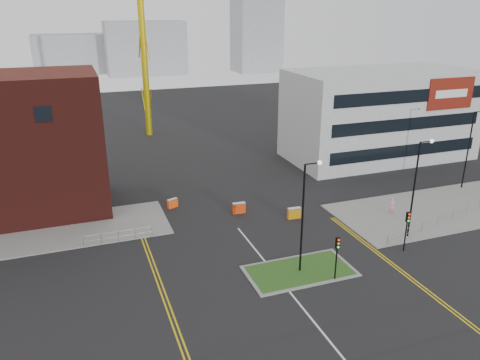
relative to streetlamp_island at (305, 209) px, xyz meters
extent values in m
plane|color=black|center=(-2.22, -8.00, -5.41)|extent=(200.00, 200.00, 0.00)
cube|color=slate|center=(-22.22, 14.00, -5.35)|extent=(28.00, 8.00, 0.12)
cube|color=slate|center=(19.78, 6.00, -5.35)|extent=(24.00, 10.00, 0.12)
cube|color=slate|center=(-0.22, 0.00, -5.37)|extent=(8.60, 4.60, 0.08)
cube|color=#204818|center=(-0.22, 0.00, -5.35)|extent=(8.00, 4.00, 0.12)
cube|color=#481512|center=(-22.22, 20.00, 1.59)|extent=(18.00, 10.00, 14.00)
cube|color=black|center=(-18.22, 14.98, 5.59)|extent=(1.40, 0.10, 1.40)
cube|color=#A8AAAC|center=(23.78, 24.00, 0.59)|extent=(25.00, 12.00, 12.00)
cube|color=black|center=(23.78, 17.98, -2.92)|extent=(22.00, 0.10, 1.60)
cube|color=black|center=(23.78, 17.98, 0.59)|extent=(22.00, 0.10, 1.60)
cube|color=black|center=(23.78, 17.98, 4.09)|extent=(22.00, 0.10, 1.60)
cube|color=maroon|center=(29.78, 17.92, 4.09)|extent=(7.00, 0.15, 4.00)
cube|color=white|center=(29.78, 17.82, 4.09)|extent=(5.00, 0.05, 1.00)
cylinder|color=gold|center=(-4.22, 47.00, 10.51)|extent=(1.00, 1.00, 31.85)
cylinder|color=black|center=(-0.22, 0.00, -0.91)|extent=(0.16, 0.16, 9.00)
cylinder|color=black|center=(0.38, 0.00, 3.59)|extent=(1.20, 0.10, 0.10)
sphere|color=silver|center=(0.98, 0.00, 3.59)|extent=(0.36, 0.36, 0.36)
cylinder|color=black|center=(11.78, 2.00, -0.91)|extent=(0.16, 0.16, 9.00)
cylinder|color=black|center=(12.38, 2.00, 3.59)|extent=(1.20, 0.10, 0.10)
sphere|color=silver|center=(12.98, 2.00, 3.59)|extent=(0.36, 0.36, 0.36)
cylinder|color=black|center=(25.78, 10.00, -0.91)|extent=(0.16, 0.16, 9.00)
cylinder|color=black|center=(26.38, 10.00, 3.59)|extent=(1.20, 0.10, 0.10)
cylinder|color=black|center=(1.78, -2.00, -3.91)|extent=(0.12, 0.12, 3.00)
cube|color=black|center=(1.78, -2.00, -2.21)|extent=(0.28, 0.22, 0.90)
sphere|color=red|center=(1.78, -2.13, -1.91)|extent=(0.18, 0.18, 0.18)
sphere|color=orange|center=(1.78, -2.13, -2.21)|extent=(0.18, 0.18, 0.18)
sphere|color=#0CCC33|center=(1.78, -2.13, -2.51)|extent=(0.18, 0.18, 0.18)
cylinder|color=black|center=(9.78, 0.00, -3.91)|extent=(0.12, 0.12, 3.00)
cube|color=black|center=(9.78, 0.00, -2.21)|extent=(0.28, 0.22, 0.90)
sphere|color=red|center=(9.78, -0.13, -1.91)|extent=(0.18, 0.18, 0.18)
sphere|color=orange|center=(9.78, -0.13, -2.21)|extent=(0.18, 0.18, 0.18)
sphere|color=#0CCC33|center=(9.78, -0.13, -2.51)|extent=(0.18, 0.18, 0.18)
cylinder|color=gray|center=(-13.22, 10.00, -4.36)|extent=(6.00, 0.04, 0.04)
cylinder|color=gray|center=(-13.22, 10.00, -4.86)|extent=(6.00, 0.04, 0.04)
cylinder|color=gray|center=(-16.22, 10.00, -4.86)|extent=(0.05, 0.05, 1.10)
cylinder|color=gray|center=(-10.22, 10.00, -4.86)|extent=(0.05, 0.05, 1.10)
cylinder|color=gray|center=(18.28, 3.50, -4.36)|extent=(19.01, 5.04, 0.04)
cylinder|color=gray|center=(18.28, 3.50, -4.86)|extent=(19.01, 5.04, 0.04)
cylinder|color=gray|center=(8.78, 1.00, -4.86)|extent=(0.05, 0.05, 1.10)
cube|color=silver|center=(-2.22, -6.00, -5.41)|extent=(0.15, 30.00, 0.01)
cube|color=gold|center=(-11.22, 2.00, -5.41)|extent=(0.12, 24.00, 0.01)
cube|color=gold|center=(-10.92, 2.00, -5.41)|extent=(0.12, 24.00, 0.01)
cube|color=gold|center=(7.28, -2.00, -5.41)|extent=(0.12, 20.00, 0.01)
cube|color=gold|center=(7.58, -2.00, -5.41)|extent=(0.12, 20.00, 0.01)
cube|color=gray|center=(7.78, 122.00, 2.59)|extent=(24.00, 12.00, 16.00)
cube|color=gray|center=(42.78, 117.00, 8.59)|extent=(14.00, 12.00, 28.00)
cube|color=gray|center=(-10.22, 132.00, 0.59)|extent=(30.00, 12.00, 12.00)
imported|color=pink|center=(13.46, 6.66, -4.48)|extent=(0.71, 0.50, 1.86)
cube|color=#F44A0D|center=(-7.03, 16.00, -4.94)|extent=(1.20, 0.77, 0.95)
cube|color=silver|center=(-7.03, 16.00, -4.51)|extent=(1.20, 0.77, 0.11)
cube|color=red|center=(-0.95, 12.31, -4.86)|extent=(1.35, 0.49, 1.11)
cube|color=silver|center=(-0.95, 12.31, -4.36)|extent=(1.35, 0.49, 0.13)
cube|color=#C97A0B|center=(3.78, 9.22, -4.86)|extent=(1.36, 0.51, 1.11)
cube|color=silver|center=(3.78, 9.22, -4.36)|extent=(1.36, 0.51, 0.13)
camera|label=1|loc=(-15.76, -28.87, 14.36)|focal=35.00mm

